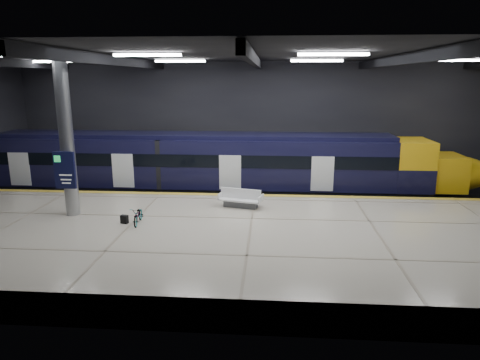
# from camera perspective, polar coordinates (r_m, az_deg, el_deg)

# --- Properties ---
(ground) EXTENTS (30.00, 30.00, 0.00)m
(ground) POSITION_cam_1_polar(r_m,az_deg,el_deg) (19.93, 1.74, -7.20)
(ground) COLOR black
(ground) RESTS_ON ground
(room_shell) EXTENTS (30.10, 16.10, 8.05)m
(room_shell) POSITION_cam_1_polar(r_m,az_deg,el_deg) (18.70, 1.86, 9.43)
(room_shell) COLOR black
(room_shell) RESTS_ON ground
(platform) EXTENTS (30.00, 11.00, 1.10)m
(platform) POSITION_cam_1_polar(r_m,az_deg,el_deg) (17.40, 1.39, -8.41)
(platform) COLOR #C0B3A3
(platform) RESTS_ON ground
(safety_strip) EXTENTS (30.00, 0.40, 0.01)m
(safety_strip) POSITION_cam_1_polar(r_m,az_deg,el_deg) (22.20, 2.07, -2.03)
(safety_strip) COLOR gold
(safety_strip) RESTS_ON platform
(rails) EXTENTS (30.00, 1.52, 0.16)m
(rails) POSITION_cam_1_polar(r_m,az_deg,el_deg) (25.13, 2.29, -2.62)
(rails) COLOR gray
(rails) RESTS_ON ground
(train) EXTENTS (29.40, 2.84, 3.79)m
(train) POSITION_cam_1_polar(r_m,az_deg,el_deg) (24.87, -3.78, 1.89)
(train) COLOR black
(train) RESTS_ON ground
(bench) EXTENTS (2.16, 1.30, 0.89)m
(bench) POSITION_cam_1_polar(r_m,az_deg,el_deg) (20.12, 0.11, -2.76)
(bench) COLOR #595B60
(bench) RESTS_ON platform
(bicycle) EXTENTS (0.62, 1.45, 0.74)m
(bicycle) POSITION_cam_1_polar(r_m,az_deg,el_deg) (18.32, -13.41, -4.59)
(bicycle) COLOR #99999E
(bicycle) RESTS_ON platform
(pannier_bag) EXTENTS (0.34, 0.26, 0.35)m
(pannier_bag) POSITION_cam_1_polar(r_m,az_deg,el_deg) (18.57, -15.15, -5.08)
(pannier_bag) COLOR black
(pannier_bag) RESTS_ON platform
(info_column) EXTENTS (0.90, 0.78, 6.90)m
(info_column) POSITION_cam_1_polar(r_m,az_deg,el_deg) (19.84, -22.16, 5.03)
(info_column) COLOR #9EA0A5
(info_column) RESTS_ON platform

